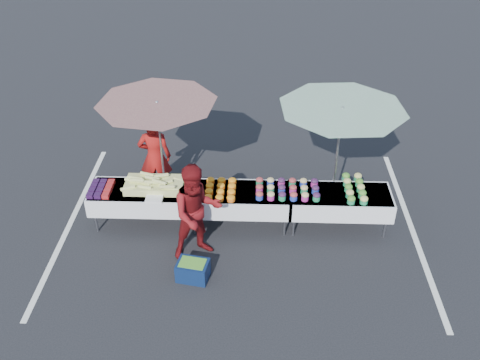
{
  "coord_description": "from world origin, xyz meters",
  "views": [
    {
      "loc": [
        0.27,
        -7.84,
        6.33
      ],
      "look_at": [
        0.0,
        0.0,
        1.0
      ],
      "focal_mm": 40.0,
      "sensor_mm": 36.0,
      "label": 1
    }
  ],
  "objects_px": {
    "table_center": "(240,199)",
    "umbrella_left": "(158,112)",
    "umbrella_right": "(341,118)",
    "customer": "(197,212)",
    "vendor": "(155,157)",
    "table_right": "(339,201)",
    "storage_bin": "(193,270)",
    "table_left": "(142,197)"
  },
  "relations": [
    {
      "from": "table_right",
      "to": "customer",
      "type": "xyz_separation_m",
      "value": [
        -2.49,
        -0.82,
        0.31
      ]
    },
    {
      "from": "table_left",
      "to": "umbrella_right",
      "type": "height_order",
      "value": "umbrella_right"
    },
    {
      "from": "table_left",
      "to": "customer",
      "type": "xyz_separation_m",
      "value": [
        1.11,
        -0.82,
        0.31
      ]
    },
    {
      "from": "table_right",
      "to": "umbrella_right",
      "type": "height_order",
      "value": "umbrella_right"
    },
    {
      "from": "umbrella_right",
      "to": "customer",
      "type": "bearing_deg",
      "value": -153.21
    },
    {
      "from": "table_center",
      "to": "umbrella_right",
      "type": "distance_m",
      "value": 2.31
    },
    {
      "from": "table_left",
      "to": "vendor",
      "type": "xyz_separation_m",
      "value": [
        0.11,
        0.95,
        0.28
      ]
    },
    {
      "from": "table_right",
      "to": "customer",
      "type": "distance_m",
      "value": 2.64
    },
    {
      "from": "umbrella_right",
      "to": "storage_bin",
      "type": "relative_size",
      "value": 4.92
    },
    {
      "from": "table_center",
      "to": "table_right",
      "type": "xyz_separation_m",
      "value": [
        1.8,
        0.0,
        0.0
      ]
    },
    {
      "from": "table_center",
      "to": "customer",
      "type": "xyz_separation_m",
      "value": [
        -0.69,
        -0.82,
        0.31
      ]
    },
    {
      "from": "storage_bin",
      "to": "vendor",
      "type": "bearing_deg",
      "value": 122.4
    },
    {
      "from": "table_right",
      "to": "umbrella_left",
      "type": "bearing_deg",
      "value": 169.26
    },
    {
      "from": "umbrella_right",
      "to": "table_center",
      "type": "bearing_deg",
      "value": -166.98
    },
    {
      "from": "table_center",
      "to": "table_right",
      "type": "bearing_deg",
      "value": 0.0
    },
    {
      "from": "table_left",
      "to": "customer",
      "type": "bearing_deg",
      "value": -36.56
    },
    {
      "from": "table_right",
      "to": "umbrella_right",
      "type": "xyz_separation_m",
      "value": [
        -0.07,
        0.4,
        1.48
      ]
    },
    {
      "from": "umbrella_left",
      "to": "umbrella_right",
      "type": "distance_m",
      "value": 3.22
    },
    {
      "from": "table_right",
      "to": "vendor",
      "type": "distance_m",
      "value": 3.63
    },
    {
      "from": "vendor",
      "to": "storage_bin",
      "type": "xyz_separation_m",
      "value": [
        0.96,
        -2.39,
        -0.69
      ]
    },
    {
      "from": "storage_bin",
      "to": "table_right",
      "type": "bearing_deg",
      "value": 40.17
    },
    {
      "from": "table_left",
      "to": "customer",
      "type": "relative_size",
      "value": 1.04
    },
    {
      "from": "table_left",
      "to": "storage_bin",
      "type": "relative_size",
      "value": 3.26
    },
    {
      "from": "table_left",
      "to": "umbrella_right",
      "type": "relative_size",
      "value": 0.66
    },
    {
      "from": "umbrella_left",
      "to": "customer",
      "type": "bearing_deg",
      "value": -61.23
    },
    {
      "from": "table_center",
      "to": "vendor",
      "type": "distance_m",
      "value": 1.96
    },
    {
      "from": "table_right",
      "to": "customer",
      "type": "relative_size",
      "value": 1.04
    },
    {
      "from": "umbrella_left",
      "to": "umbrella_right",
      "type": "relative_size",
      "value": 0.94
    },
    {
      "from": "table_right",
      "to": "umbrella_left",
      "type": "height_order",
      "value": "umbrella_left"
    },
    {
      "from": "table_left",
      "to": "table_right",
      "type": "distance_m",
      "value": 3.6
    },
    {
      "from": "table_right",
      "to": "storage_bin",
      "type": "xyz_separation_m",
      "value": [
        -2.53,
        -1.44,
        -0.41
      ]
    },
    {
      "from": "table_right",
      "to": "umbrella_left",
      "type": "distance_m",
      "value": 3.64
    },
    {
      "from": "table_left",
      "to": "storage_bin",
      "type": "distance_m",
      "value": 1.84
    },
    {
      "from": "table_right",
      "to": "storage_bin",
      "type": "relative_size",
      "value": 3.26
    },
    {
      "from": "table_right",
      "to": "storage_bin",
      "type": "distance_m",
      "value": 2.94
    },
    {
      "from": "table_left",
      "to": "table_right",
      "type": "height_order",
      "value": "same"
    },
    {
      "from": "vendor",
      "to": "storage_bin",
      "type": "distance_m",
      "value": 2.67
    },
    {
      "from": "table_left",
      "to": "table_right",
      "type": "relative_size",
      "value": 1.0
    },
    {
      "from": "table_center",
      "to": "umbrella_left",
      "type": "relative_size",
      "value": 0.71
    },
    {
      "from": "umbrella_left",
      "to": "vendor",
      "type": "bearing_deg",
      "value": 121.98
    },
    {
      "from": "umbrella_left",
      "to": "umbrella_right",
      "type": "height_order",
      "value": "umbrella_right"
    },
    {
      "from": "table_left",
      "to": "customer",
      "type": "distance_m",
      "value": 1.41
    }
  ]
}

